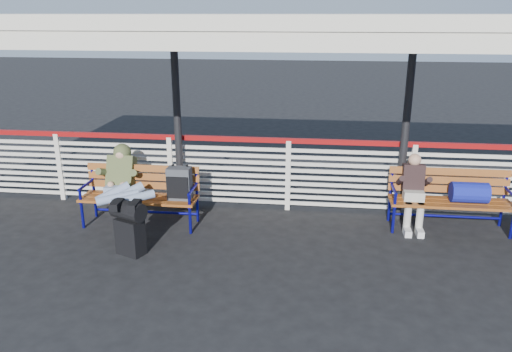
# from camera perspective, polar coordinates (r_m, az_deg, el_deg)

# --- Properties ---
(ground) EXTENTS (60.00, 60.00, 0.00)m
(ground) POSITION_cam_1_polar(r_m,az_deg,el_deg) (6.78, 2.59, -9.79)
(ground) COLOR black
(ground) RESTS_ON ground
(fence) EXTENTS (12.08, 0.08, 1.24)m
(fence) POSITION_cam_1_polar(r_m,az_deg,el_deg) (8.28, 3.69, 0.43)
(fence) COLOR silver
(fence) RESTS_ON ground
(canopy) EXTENTS (12.60, 3.60, 3.16)m
(canopy) POSITION_cam_1_polar(r_m,az_deg,el_deg) (6.86, 3.56, 17.00)
(canopy) COLOR silver
(canopy) RESTS_ON ground
(luggage_stack) EXTENTS (0.53, 0.42, 0.77)m
(luggage_stack) POSITION_cam_1_polar(r_m,az_deg,el_deg) (7.03, -14.27, -5.51)
(luggage_stack) COLOR black
(luggage_stack) RESTS_ON ground
(bench_left) EXTENTS (1.80, 0.56, 0.97)m
(bench_left) POSITION_cam_1_polar(r_m,az_deg,el_deg) (7.84, -11.50, -1.31)
(bench_left) COLOR #9F561E
(bench_left) RESTS_ON ground
(bench_right) EXTENTS (1.80, 0.56, 0.92)m
(bench_right) POSITION_cam_1_polar(r_m,az_deg,el_deg) (8.12, 22.10, -1.86)
(bench_right) COLOR #9F561E
(bench_right) RESTS_ON ground
(traveler_man) EXTENTS (0.93, 1.64, 0.77)m
(traveler_man) POSITION_cam_1_polar(r_m,az_deg,el_deg) (7.65, -15.04, -1.49)
(traveler_man) COLOR #97ACCB
(traveler_man) RESTS_ON ground
(companion_person) EXTENTS (0.32, 0.66, 1.15)m
(companion_person) POSITION_cam_1_polar(r_m,az_deg,el_deg) (7.95, 17.56, -1.65)
(companion_person) COLOR beige
(companion_person) RESTS_ON ground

